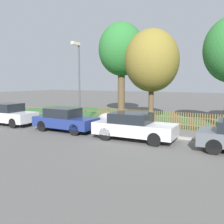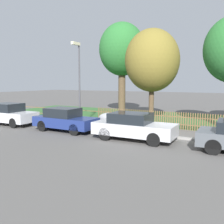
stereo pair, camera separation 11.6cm
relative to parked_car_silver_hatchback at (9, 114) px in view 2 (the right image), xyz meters
The scene contains 11 objects.
ground_plane 10.81m from the parked_car_silver_hatchback, ahead, with size 120.00×120.00×0.00m, color #565451.
kerb_stone 10.82m from the parked_car_silver_hatchback, ahead, with size 35.50×0.20×0.12m, color gray.
grass_strip 13.68m from the parked_car_silver_hatchback, 38.35° to the left, with size 35.50×8.78×0.01m, color #33602D.
park_fence 11.47m from the parked_car_silver_hatchback, 20.94° to the left, with size 35.50×0.05×1.13m.
parked_car_silver_hatchback is the anchor object (origin of this frame).
parked_car_black_saloon 4.98m from the parked_car_silver_hatchback, ahead, with size 4.09×1.72×1.45m.
parked_car_navy_estate 9.69m from the parked_car_silver_hatchback, ahead, with size 4.33×1.83×1.44m.
covered_motorcycle 7.36m from the parked_car_silver_hatchback, 21.21° to the left, with size 1.89×0.92×0.99m.
tree_nearest_kerb 11.23m from the parked_car_silver_hatchback, 62.78° to the left, with size 4.19×4.19×8.42m.
tree_behind_motorcycle 11.10m from the parked_car_silver_hatchback, 35.41° to the left, with size 4.05×4.05×6.97m.
street_lamp 5.87m from the parked_car_silver_hatchback, 19.46° to the left, with size 0.20×0.79×5.63m.
Camera 2 is at (4.20, -13.21, 3.08)m, focal length 40.00 mm.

